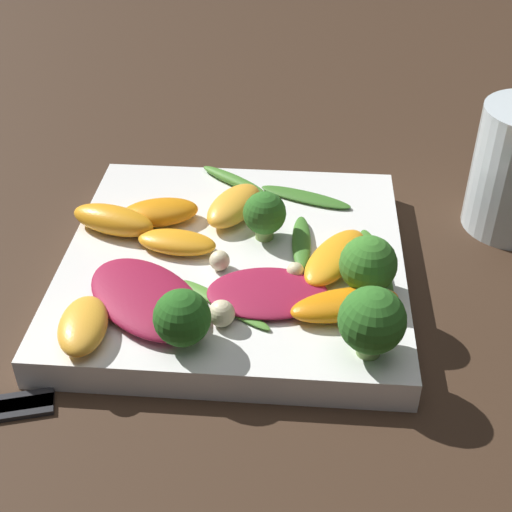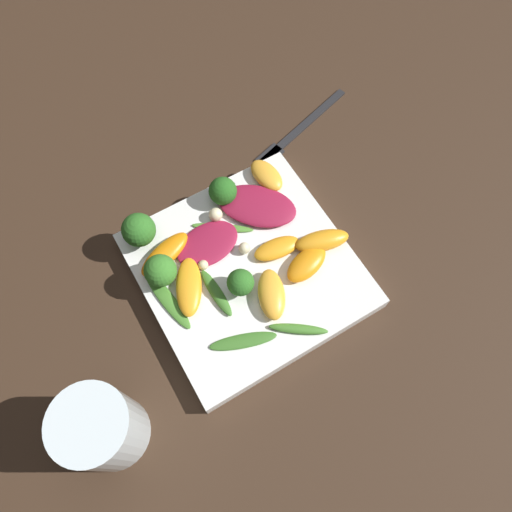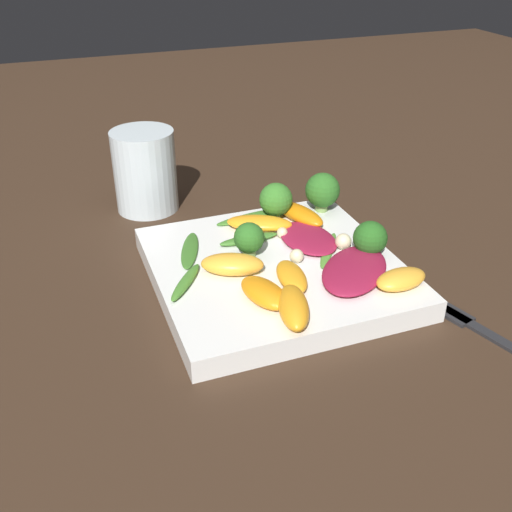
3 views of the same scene
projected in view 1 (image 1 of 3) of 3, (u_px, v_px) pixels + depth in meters
ground_plane at (235, 277)px, 0.55m from camera, size 2.40×2.40×0.00m
plate at (234, 265)px, 0.54m from camera, size 0.25×0.25×0.02m
radicchio_leaf_0 at (267, 293)px, 0.49m from camera, size 0.09×0.06×0.01m
radicchio_leaf_1 at (146, 298)px, 0.48m from camera, size 0.12×0.12×0.01m
orange_segment_0 at (113, 220)px, 0.55m from camera, size 0.07×0.05×0.02m
orange_segment_1 at (335, 257)px, 0.52m from camera, size 0.06×0.08×0.02m
orange_segment_2 at (234, 205)px, 0.57m from camera, size 0.06×0.07×0.02m
orange_segment_3 at (177, 241)px, 0.54m from camera, size 0.06×0.04×0.01m
orange_segment_4 at (83, 325)px, 0.46m from camera, size 0.04×0.06×0.02m
orange_segment_5 at (160, 212)px, 0.57m from camera, size 0.07×0.05×0.02m
orange_segment_6 at (345, 305)px, 0.48m from camera, size 0.08×0.05×0.02m
broccoli_floret_0 at (368, 265)px, 0.49m from camera, size 0.04×0.04×0.04m
broccoli_floret_1 at (182, 318)px, 0.45m from camera, size 0.04×0.04×0.04m
broccoli_floret_2 at (265, 214)px, 0.54m from camera, size 0.03×0.03×0.04m
broccoli_floret_3 at (372, 321)px, 0.44m from camera, size 0.04×0.04×0.05m
arugula_sprig_0 at (301, 242)px, 0.54m from camera, size 0.02×0.07×0.01m
arugula_sprig_1 at (376, 266)px, 0.52m from camera, size 0.03×0.10×0.00m
arugula_sprig_2 at (224, 304)px, 0.49m from camera, size 0.07×0.06×0.00m
arugula_sprig_3 at (233, 180)px, 0.62m from camera, size 0.06×0.05×0.01m
arugula_sprig_4 at (305, 197)px, 0.60m from camera, size 0.08×0.04×0.00m
macadamia_nut_0 at (295, 271)px, 0.51m from camera, size 0.01×0.01×0.01m
macadamia_nut_1 at (218, 313)px, 0.47m from camera, size 0.02×0.02×0.02m
macadamia_nut_2 at (220, 260)px, 0.52m from camera, size 0.02×0.02×0.02m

